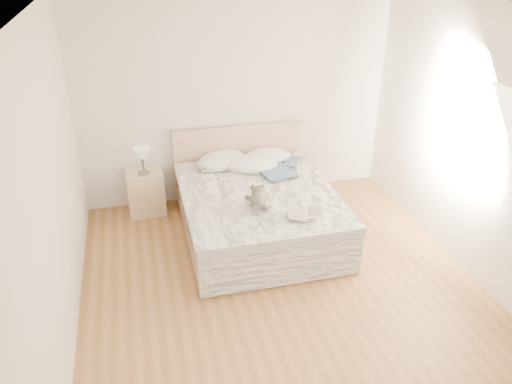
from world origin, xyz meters
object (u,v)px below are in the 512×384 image
at_px(bed, 257,210).
at_px(teddy_bear, 258,205).
at_px(childrens_book, 306,213).
at_px(table_lamp, 142,156).
at_px(nightstand, 146,192).
at_px(photo_book, 213,168).

bearing_deg(bed, teddy_bear, -102.40).
bearing_deg(childrens_book, table_lamp, 152.22).
height_order(bed, childrens_book, bed).
height_order(nightstand, table_lamp, table_lamp).
xyz_separation_m(nightstand, table_lamp, (0.00, -0.04, 0.52)).
distance_m(childrens_book, teddy_bear, 0.52).
distance_m(photo_book, childrens_book, 1.54).
bearing_deg(table_lamp, bed, -32.22).
xyz_separation_m(bed, childrens_book, (0.34, -0.74, 0.32)).
bearing_deg(teddy_bear, photo_book, 112.50).
bearing_deg(teddy_bear, nightstand, 137.91).
distance_m(bed, nightstand, 1.50).
distance_m(nightstand, childrens_book, 2.26).
height_order(table_lamp, teddy_bear, table_lamp).
bearing_deg(bed, table_lamp, 147.78).
distance_m(table_lamp, childrens_book, 2.21).
distance_m(table_lamp, teddy_bear, 1.71).
bearing_deg(nightstand, photo_book, -14.78).
bearing_deg(teddy_bear, childrens_book, -22.69).
bearing_deg(table_lamp, photo_book, -12.25).
bearing_deg(teddy_bear, table_lamp, 138.71).
xyz_separation_m(bed, photo_book, (-0.41, 0.60, 0.32)).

